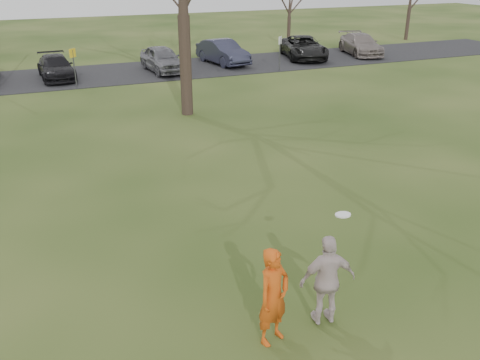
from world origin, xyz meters
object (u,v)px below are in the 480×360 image
object	(u,v)px
player_defender	(274,297)
catching_play	(328,280)
car_6	(304,47)
car_7	(361,44)
car_5	(223,52)
car_4	(162,59)
car_3	(56,67)

from	to	relation	value
player_defender	catching_play	world-z (taller)	catching_play
player_defender	car_6	distance (m)	28.75
car_6	catching_play	bearing A→B (deg)	-103.04
catching_play	car_6	bearing A→B (deg)	62.02
catching_play	car_7	bearing A→B (deg)	54.35
player_defender	car_6	size ratio (longest dim) A/B	0.35
car_6	player_defender	bearing A→B (deg)	-104.94
player_defender	car_5	bearing A→B (deg)	48.87
car_4	car_7	xyz separation A→B (m)	(14.60, 0.58, -0.04)
car_5	catching_play	bearing A→B (deg)	-116.21
car_5	car_7	distance (m)	10.35
player_defender	car_6	xyz separation A→B (m)	(14.33, 24.93, -0.15)
car_4	car_5	world-z (taller)	car_5
car_5	catching_play	distance (m)	26.19
player_defender	catching_play	size ratio (longest dim) A/B	0.83
car_3	car_6	distance (m)	16.20
car_4	car_7	size ratio (longest dim) A/B	0.90
car_3	car_6	bearing A→B (deg)	-1.34
car_3	catching_play	xyz separation A→B (m)	(2.97, -24.52, 0.29)
player_defender	car_3	world-z (taller)	player_defender
car_4	catching_play	world-z (taller)	catching_play
car_6	catching_play	world-z (taller)	catching_play
player_defender	car_4	size ratio (longest dim) A/B	0.42
car_7	catching_play	distance (m)	30.44
car_5	car_7	world-z (taller)	car_5
catching_play	player_defender	bearing A→B (deg)	-178.58
car_6	car_7	world-z (taller)	car_6
car_5	car_7	bearing A→B (deg)	-11.95
car_3	car_4	distance (m)	6.12
car_3	car_7	distance (m)	20.71
car_3	car_4	xyz separation A→B (m)	(6.11, -0.36, 0.11)
player_defender	car_4	xyz separation A→B (m)	(4.24, 24.18, -0.13)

